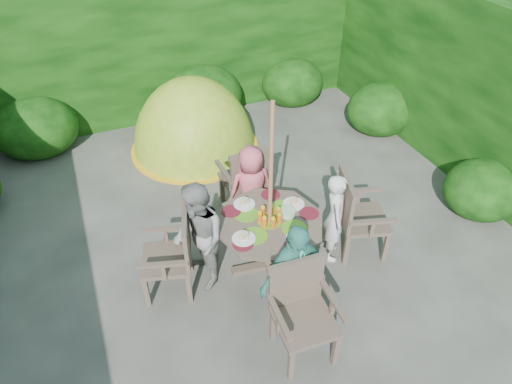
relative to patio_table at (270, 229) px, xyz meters
name	(u,v)px	position (x,y,z in m)	size (l,w,h in m)	color
ground	(237,244)	(-0.22, 0.49, -0.61)	(60.00, 60.00, 0.00)	#403E39
hedge_enclosure	(199,110)	(-0.22, 1.83, 0.64)	(9.00, 9.00, 2.50)	black
patio_table	(270,229)	(0.00, 0.00, 0.00)	(1.40, 1.40, 0.87)	#45372D
parasol_pole	(270,195)	(0.00, 0.00, 0.49)	(0.04, 0.04, 2.20)	#935F3B
garden_chair_right	(357,215)	(1.08, -0.12, -0.06)	(0.71, 0.76, 1.05)	#45372D
garden_chair_left	(174,254)	(-1.09, 0.12, -0.08)	(0.67, 0.72, 0.99)	#45372D
garden_chair_back	(247,178)	(0.14, 1.08, -0.07)	(0.63, 0.57, 1.02)	#45372D
garden_chair_front	(302,310)	(-0.14, -1.08, -0.08)	(0.63, 0.57, 1.01)	#45372D
child_right	(335,218)	(0.79, -0.10, -0.02)	(0.43, 0.28, 1.18)	silver
child_left	(199,238)	(-0.80, 0.10, 0.06)	(0.66, 0.51, 1.36)	gray
child_back	(251,188)	(0.09, 0.79, -0.02)	(0.58, 0.38, 1.19)	#D15668
child_front	(293,278)	(-0.10, -0.79, 0.05)	(0.78, 0.33, 1.33)	teal
dome_tent	(196,148)	(-0.07, 2.88, -0.61)	(2.31, 2.31, 2.40)	#77B222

